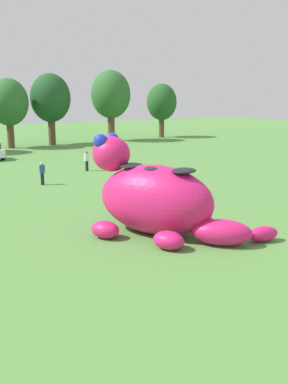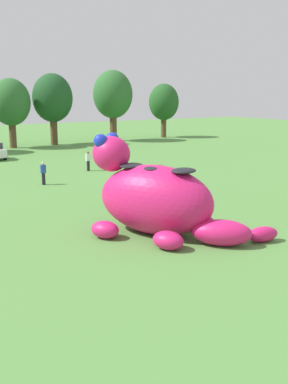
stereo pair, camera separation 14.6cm
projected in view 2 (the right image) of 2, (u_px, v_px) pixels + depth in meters
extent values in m
plane|color=#568E42|center=(153.00, 229.00, 22.10)|extent=(160.00, 160.00, 0.00)
ellipsoid|color=#E01E6B|center=(155.00, 200.00, 21.16)|extent=(5.31, 6.61, 3.32)
ellipsoid|color=#E01E6B|center=(111.00, 154.00, 22.00)|extent=(2.44, 2.52, 1.75)
sphere|color=#1E33CC|center=(101.00, 141.00, 21.58)|extent=(0.70, 0.70, 0.70)
sphere|color=#1E33CC|center=(112.00, 139.00, 22.39)|extent=(0.70, 0.70, 0.70)
ellipsoid|color=black|center=(131.00, 166.00, 21.51)|extent=(1.67, 1.55, 0.22)
ellipsoid|color=black|center=(155.00, 168.00, 20.83)|extent=(1.67, 1.55, 0.22)
ellipsoid|color=black|center=(184.00, 171.00, 20.09)|extent=(1.67, 1.55, 0.22)
ellipsoid|color=#E01E6B|center=(105.00, 230.00, 20.71)|extent=(1.55, 1.73, 0.81)
ellipsoid|color=#E01E6B|center=(146.00, 212.00, 23.80)|extent=(1.55, 1.73, 0.81)
ellipsoid|color=#E01E6B|center=(168.00, 240.00, 19.20)|extent=(1.55, 1.73, 0.81)
ellipsoid|color=#E01E6B|center=(200.00, 221.00, 22.04)|extent=(1.55, 1.73, 0.81)
ellipsoid|color=#E01E6B|center=(222.00, 233.00, 19.68)|extent=(2.85, 2.79, 1.16)
ellipsoid|color=#E01E6B|center=(263.00, 234.00, 20.19)|extent=(1.64, 1.00, 0.71)
cylinder|color=black|center=(5.00, 157.00, 45.12)|extent=(0.28, 0.65, 0.64)
cylinder|color=brown|center=(13.00, 136.00, 54.88)|extent=(0.85, 0.85, 2.97)
ellipsoid|color=#2D662D|center=(11.00, 102.00, 53.99)|extent=(4.75, 4.75, 5.70)
cylinder|color=brown|center=(54.00, 133.00, 58.15)|extent=(0.92, 0.92, 3.22)
ellipsoid|color=#1E4C23|center=(52.00, 98.00, 57.19)|extent=(5.15, 5.15, 6.18)
cylinder|color=brown|center=(113.00, 129.00, 63.05)|extent=(0.99, 0.99, 3.45)
ellipsoid|color=#2D662D|center=(113.00, 94.00, 62.02)|extent=(5.52, 5.52, 6.62)
cylinder|color=brown|center=(164.00, 128.00, 68.25)|extent=(0.81, 0.81, 2.84)
ellipsoid|color=#235623|center=(164.00, 102.00, 67.41)|extent=(4.54, 4.54, 5.45)
cylinder|color=black|center=(88.00, 166.00, 38.75)|extent=(0.26, 0.26, 0.88)
cube|color=white|center=(88.00, 157.00, 38.59)|extent=(0.38, 0.22, 0.60)
sphere|color=brown|center=(88.00, 153.00, 38.50)|extent=(0.22, 0.22, 0.22)
cylinder|color=#2D334C|center=(178.00, 191.00, 28.87)|extent=(0.26, 0.26, 0.88)
cube|color=#2D4CA5|center=(178.00, 179.00, 28.71)|extent=(0.38, 0.22, 0.60)
sphere|color=brown|center=(178.00, 173.00, 28.62)|extent=(0.22, 0.22, 0.22)
cylinder|color=black|center=(44.00, 179.00, 32.84)|extent=(0.26, 0.26, 0.88)
cube|color=#2D4CA5|center=(43.00, 169.00, 32.68)|extent=(0.38, 0.22, 0.60)
sphere|color=beige|center=(43.00, 163.00, 32.59)|extent=(0.22, 0.22, 0.22)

